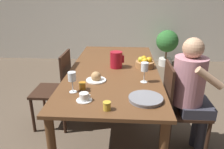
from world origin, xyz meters
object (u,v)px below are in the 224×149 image
Objects in this scene: chair_opposite at (57,88)px; person_seated at (192,88)px; red_pitcher at (116,60)px; teacup_near_person at (84,97)px; potted_plant at (167,44)px; jam_jar_amber at (106,105)px; serving_tray at (146,99)px; bread_plate at (96,78)px; jam_jar_red at (82,85)px; wine_glass_water at (145,68)px; fruit_bowl at (145,63)px; chair_person_side at (179,106)px; wine_glass_juice at (72,78)px.

chair_opposite is 0.78× the size of person_seated.
red_pitcher reaches higher than teacup_near_person.
person_seated is at bearing -95.41° from potted_plant.
chair_opposite is 0.78m from red_pitcher.
chair_opposite reaches higher than jam_jar_amber.
serving_tray is 1.41× the size of bread_plate.
jam_jar_red is at bearing 104.40° from teacup_near_person.
wine_glass_water is 0.40m from serving_tray.
teacup_near_person is at bearing -95.64° from bread_plate.
fruit_bowl is at bearing 40.43° from bread_plate.
person_seated is 6.08× the size of bread_plate.
serving_tray is (0.49, 0.03, -0.01)m from teacup_near_person.
chair_person_side is 0.99m from jam_jar_red.
fruit_bowl is (0.60, 0.63, 0.01)m from jam_jar_red.
person_seated is 18.21× the size of jam_jar_amber.
person_seated reaches higher than teacup_near_person.
chair_person_side reaches higher than serving_tray.
chair_opposite is 5.01× the size of wine_glass_juice.
chair_opposite is 4.42× the size of fruit_bowl.
chair_person_side is 0.61m from serving_tray.
chair_person_side is 1.17× the size of potted_plant.
jam_jar_red is (-1.01, -0.17, 0.08)m from person_seated.
teacup_near_person reaches higher than serving_tray.
jam_jar_red is (-0.06, 0.21, 0.01)m from teacup_near_person.
red_pitcher is 2.60m from potted_plant.
chair_opposite is 1.07m from fruit_bowl.
person_seated is 4.32× the size of serving_tray.
bread_plate is 0.66m from fruit_bowl.
fruit_bowl is (0.04, 0.44, -0.10)m from wine_glass_water.
potted_plant is (0.35, 2.77, -0.00)m from chair_person_side.
serving_tray is (-0.47, -0.35, 0.05)m from person_seated.
fruit_bowl is (0.50, 0.43, 0.02)m from bread_plate.
chair_person_side is 1.01m from teacup_near_person.
chair_person_side is at bearing -113.50° from person_seated.
red_pitcher is 0.33m from fruit_bowl.
wine_glass_juice is 0.22m from teacup_near_person.
teacup_near_person is 0.22m from jam_jar_red.
chair_person_side is at bearing 46.06° from serving_tray.
wine_glass_water reaches higher than potted_plant.
teacup_near_person is 0.65× the size of bread_plate.
chair_person_side is 1.40m from chair_opposite.
wine_glass_water is at bearing 39.02° from teacup_near_person.
chair_opposite reaches higher than jam_jar_red.
chair_opposite is 14.12× the size of jam_jar_amber.
chair_person_side is 0.54m from wine_glass_water.
jam_jar_red reaches higher than serving_tray.
wine_glass_water is at bearing -0.86° from bread_plate.
chair_person_side is at bearing 0.53° from bread_plate.
wine_glass_juice is at bearing 130.16° from teacup_near_person.
chair_person_side is 0.84m from red_pitcher.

